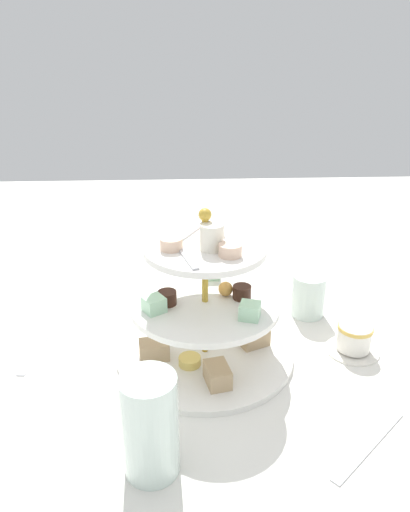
# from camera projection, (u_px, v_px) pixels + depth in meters

# --- Properties ---
(ground_plane) EXTENTS (2.40, 2.40, 0.00)m
(ground_plane) POSITION_uv_depth(u_px,v_px,m) (205.00, 355.00, 0.79)
(ground_plane) COLOR silver
(tiered_serving_stand) EXTENTS (0.30, 0.30, 0.26)m
(tiered_serving_stand) POSITION_uv_depth(u_px,v_px,m) (205.00, 315.00, 0.76)
(tiered_serving_stand) COLOR white
(tiered_serving_stand) RESTS_ON ground_plane
(water_glass_tall_right) EXTENTS (0.07, 0.07, 0.14)m
(water_glass_tall_right) POSITION_uv_depth(u_px,v_px,m) (150.00, 426.00, 0.55)
(water_glass_tall_right) COLOR silver
(water_glass_tall_right) RESTS_ON ground_plane
(water_glass_short_left) EXTENTS (0.06, 0.06, 0.08)m
(water_glass_short_left) POSITION_uv_depth(u_px,v_px,m) (308.00, 295.00, 0.90)
(water_glass_short_left) COLOR silver
(water_glass_short_left) RESTS_ON ground_plane
(teacup_with_saucer) EXTENTS (0.09, 0.09, 0.05)m
(teacup_with_saucer) POSITION_uv_depth(u_px,v_px,m) (353.00, 338.00, 0.79)
(teacup_with_saucer) COLOR white
(teacup_with_saucer) RESTS_ON ground_plane
(butter_knife_left) EXTENTS (0.17, 0.03, 0.00)m
(butter_knife_left) POSITION_uv_depth(u_px,v_px,m) (40.00, 345.00, 0.82)
(butter_knife_left) COLOR silver
(butter_knife_left) RESTS_ON ground_plane
(butter_knife_right) EXTENTS (0.12, 0.14, 0.00)m
(butter_knife_right) POSITION_uv_depth(u_px,v_px,m) (369.00, 444.00, 0.61)
(butter_knife_right) COLOR silver
(butter_knife_right) RESTS_ON ground_plane
(water_glass_mid_back) EXTENTS (0.06, 0.06, 0.09)m
(water_glass_mid_back) POSITION_uv_depth(u_px,v_px,m) (202.00, 275.00, 0.97)
(water_glass_mid_back) COLOR silver
(water_glass_mid_back) RESTS_ON ground_plane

